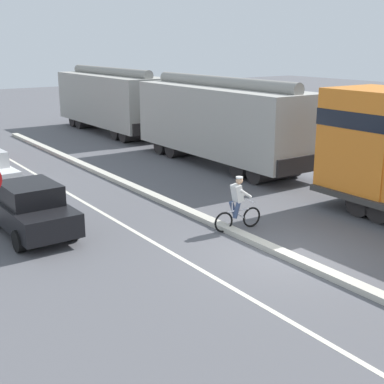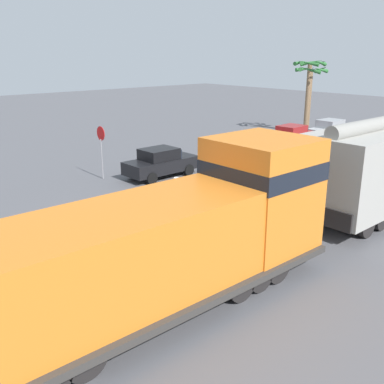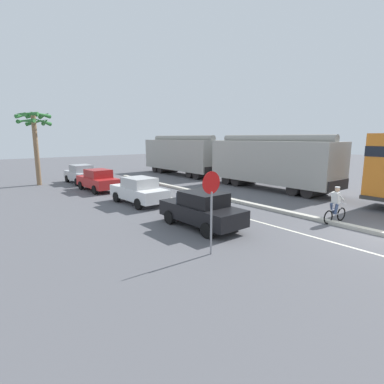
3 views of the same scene
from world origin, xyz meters
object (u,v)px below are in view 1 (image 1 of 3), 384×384
object	(u,v)px
hopper_car_middle	(111,100)
parked_car_black	(30,208)
hopper_car_lead	(221,122)
cyclist	(238,205)

from	to	relation	value
hopper_car_middle	parked_car_black	world-z (taller)	hopper_car_middle
hopper_car_lead	hopper_car_middle	size ratio (longest dim) A/B	1.00
cyclist	hopper_car_lead	bearing A→B (deg)	55.50
hopper_car_lead	parked_car_black	size ratio (longest dim) A/B	2.50
parked_car_black	cyclist	bearing A→B (deg)	-31.77
hopper_car_lead	cyclist	world-z (taller)	hopper_car_lead
parked_car_black	cyclist	size ratio (longest dim) A/B	2.47
cyclist	hopper_car_middle	bearing A→B (deg)	74.66
hopper_car_lead	hopper_car_middle	xyz separation A→B (m)	(0.00, 11.60, 0.00)
parked_car_black	cyclist	xyz separation A→B (m)	(5.42, -3.36, 0.00)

